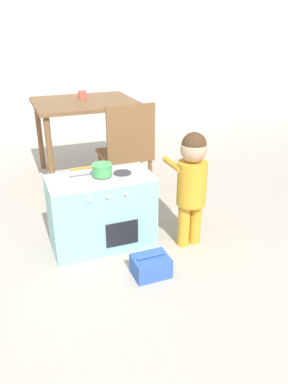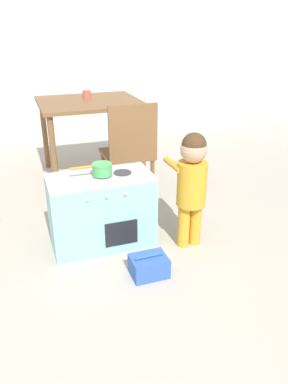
% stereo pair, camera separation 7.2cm
% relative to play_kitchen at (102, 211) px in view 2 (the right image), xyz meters
% --- Properties ---
extents(ground_plane, '(16.00, 16.00, 0.00)m').
position_rel_play_kitchen_xyz_m(ground_plane, '(-0.01, -0.93, -0.27)').
color(ground_plane, '#B2A899').
extents(wall_back, '(10.00, 0.06, 2.60)m').
position_rel_play_kitchen_xyz_m(wall_back, '(-0.01, 2.78, 1.03)').
color(wall_back, silver).
rests_on(wall_back, ground_plane).
extents(play_kitchen, '(0.71, 0.37, 0.54)m').
position_rel_play_kitchen_xyz_m(play_kitchen, '(0.00, 0.00, 0.00)').
color(play_kitchen, '#8CD1CC').
rests_on(play_kitchen, ground_plane).
extents(toy_pot, '(0.28, 0.14, 0.08)m').
position_rel_play_kitchen_xyz_m(toy_pot, '(0.01, 0.00, 0.32)').
color(toy_pot, '#4CAD5B').
rests_on(toy_pot, play_kitchen).
extents(child_figure, '(0.23, 0.34, 0.83)m').
position_rel_play_kitchen_xyz_m(child_figure, '(0.58, -0.22, 0.25)').
color(child_figure, gold).
rests_on(child_figure, ground_plane).
extents(toy_basket, '(0.23, 0.18, 0.15)m').
position_rel_play_kitchen_xyz_m(toy_basket, '(0.18, -0.47, -0.20)').
color(toy_basket, '#335BB2').
rests_on(toy_basket, ground_plane).
extents(dining_table, '(0.99, 0.87, 0.77)m').
position_rel_play_kitchen_xyz_m(dining_table, '(0.24, 1.39, 0.40)').
color(dining_table, brown).
rests_on(dining_table, ground_plane).
extents(dining_chair_near, '(0.41, 0.41, 0.89)m').
position_rel_play_kitchen_xyz_m(dining_chair_near, '(0.41, 0.63, 0.21)').
color(dining_chair_near, brown).
rests_on(dining_chair_near, ground_plane).
extents(cup_on_table, '(0.08, 0.08, 0.08)m').
position_rel_play_kitchen_xyz_m(cup_on_table, '(0.24, 1.50, 0.55)').
color(cup_on_table, '#D15B4C').
rests_on(cup_on_table, dining_table).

